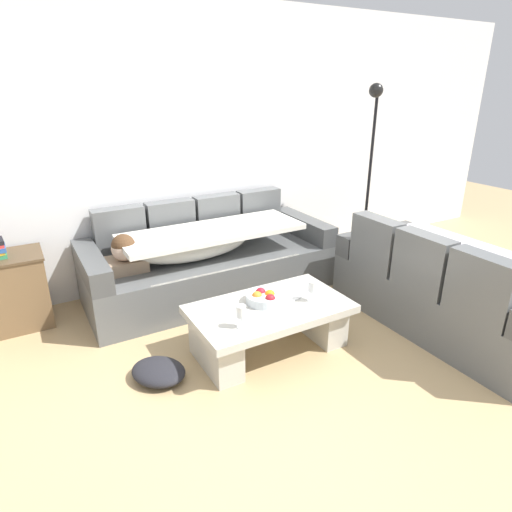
{
  "coord_description": "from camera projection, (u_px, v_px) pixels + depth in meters",
  "views": [
    {
      "loc": [
        -1.52,
        -2.0,
        1.93
      ],
      "look_at": [
        0.21,
        1.04,
        0.55
      ],
      "focal_mm": 30.42,
      "sensor_mm": 36.0,
      "label": 1
    }
  ],
  "objects": [
    {
      "name": "ground_plane",
      "position": [
        303.0,
        382.0,
        3.02
      ],
      "size": [
        14.0,
        14.0,
        0.0
      ],
      "primitive_type": "plane",
      "color": "tan"
    },
    {
      "name": "side_cabinet",
      "position": [
        1.0,
        294.0,
        3.59
      ],
      "size": [
        0.72,
        0.44,
        0.64
      ],
      "color": "brown",
      "rests_on": "ground_plane"
    },
    {
      "name": "wine_glass_near_right",
      "position": [
        312.0,
        287.0,
        3.3
      ],
      "size": [
        0.07,
        0.07,
        0.17
      ],
      "color": "silver",
      "rests_on": "coffee_table"
    },
    {
      "name": "floor_lamp",
      "position": [
        370.0,
        166.0,
        4.65
      ],
      "size": [
        0.33,
        0.31,
        1.95
      ],
      "color": "black",
      "rests_on": "ground_plane"
    },
    {
      "name": "back_wall",
      "position": [
        182.0,
        148.0,
        4.26
      ],
      "size": [
        9.0,
        0.1,
        2.7
      ],
      "primitive_type": "cube",
      "color": "silver",
      "rests_on": "ground_plane"
    },
    {
      "name": "crumpled_garment",
      "position": [
        159.0,
        372.0,
        3.04
      ],
      "size": [
        0.49,
        0.51,
        0.12
      ],
      "primitive_type": "ellipsoid",
      "rotation": [
        0.0,
        0.0,
        2.15
      ],
      "color": "#232328",
      "rests_on": "ground_plane"
    },
    {
      "name": "coffee_table",
      "position": [
        270.0,
        322.0,
        3.32
      ],
      "size": [
        1.2,
        0.68,
        0.38
      ],
      "color": "beige",
      "rests_on": "ground_plane"
    },
    {
      "name": "fruit_bowl",
      "position": [
        264.0,
        297.0,
        3.31
      ],
      "size": [
        0.28,
        0.28,
        0.1
      ],
      "color": "silver",
      "rests_on": "coffee_table"
    },
    {
      "name": "open_magazine",
      "position": [
        292.0,
        293.0,
        3.46
      ],
      "size": [
        0.32,
        0.27,
        0.01
      ],
      "primitive_type": "cube",
      "rotation": [
        0.0,
        0.0,
        0.25
      ],
      "color": "white",
      "rests_on": "coffee_table"
    },
    {
      "name": "couch_along_wall",
      "position": [
        207.0,
        262.0,
        4.21
      ],
      "size": [
        2.36,
        0.92,
        0.88
      ],
      "color": "#585A5B",
      "rests_on": "ground_plane"
    },
    {
      "name": "couch_near_window",
      "position": [
        448.0,
        290.0,
        3.62
      ],
      "size": [
        0.92,
        1.87,
        0.88
      ],
      "rotation": [
        0.0,
        0.0,
        1.57
      ],
      "color": "#585A5B",
      "rests_on": "ground_plane"
    },
    {
      "name": "wine_glass_near_left",
      "position": [
        241.0,
        312.0,
        2.94
      ],
      "size": [
        0.07,
        0.07,
        0.17
      ],
      "color": "silver",
      "rests_on": "coffee_table"
    }
  ]
}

